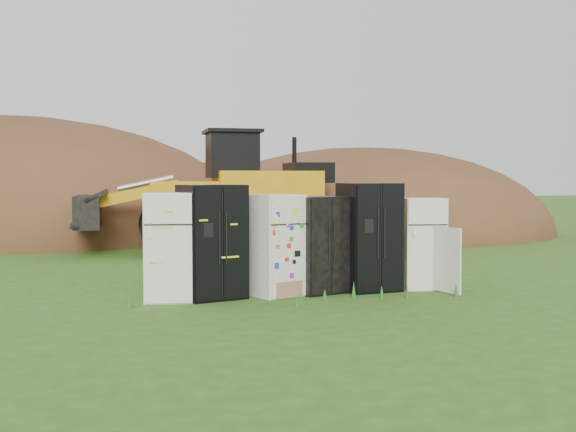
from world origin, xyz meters
name	(u,v)px	position (x,y,z in m)	size (l,w,h in m)	color
ground	(304,294)	(0.00, 0.00, 0.00)	(120.00, 120.00, 0.00)	#2F4F15
fridge_leftmost	(169,247)	(-2.37, 0.01, 0.90)	(0.80, 0.77, 1.81)	silver
fridge_black_side	(212,242)	(-1.64, 0.02, 0.97)	(1.01, 0.80, 1.93)	black
fridge_sticker	(277,245)	(-0.51, -0.03, 0.88)	(0.79, 0.73, 1.76)	white
fridge_dark_mid	(319,245)	(0.30, 0.04, 0.86)	(0.88, 0.72, 1.72)	black
fridge_black_right	(369,237)	(1.26, 0.01, 0.98)	(0.98, 0.82, 1.96)	black
fridge_open_door	(422,243)	(2.31, -0.03, 0.84)	(0.76, 0.70, 1.68)	silver
wheel_loader	(202,191)	(-0.36, 7.60, 1.69)	(6.98, 2.83, 3.38)	orange
dirt_mound_right	(365,235)	(6.34, 11.74, 0.00)	(14.30, 10.48, 6.29)	#472E16
dirt_mound_left	(10,236)	(-5.78, 15.13, 0.00)	(17.65, 13.24, 8.46)	#472E16
dirt_mound_back	(171,226)	(0.44, 18.71, 0.00)	(17.40, 11.60, 5.53)	#472E16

